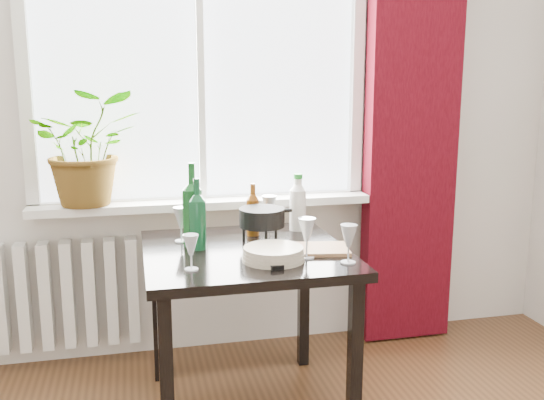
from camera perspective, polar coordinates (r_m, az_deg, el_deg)
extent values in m
cube|color=white|center=(3.13, -6.85, 14.01)|extent=(1.72, 0.08, 1.62)
cube|color=white|center=(3.12, -6.37, -0.28)|extent=(1.72, 0.20, 0.04)
cube|color=#37050C|center=(3.35, 13.10, 8.42)|extent=(0.50, 0.12, 2.56)
cube|color=silver|center=(3.27, -19.55, -8.42)|extent=(0.80, 0.10, 0.55)
cube|color=black|center=(2.58, -2.51, -5.08)|extent=(0.85, 0.85, 0.04)
cube|color=black|center=(2.35, -9.87, -16.78)|extent=(0.05, 0.05, 0.70)
cube|color=black|center=(3.01, -10.72, -10.29)|extent=(0.05, 0.05, 0.70)
cube|color=black|center=(2.48, 7.80, -15.05)|extent=(0.05, 0.05, 0.70)
cube|color=black|center=(3.12, 2.98, -9.32)|extent=(0.05, 0.05, 0.70)
imported|color=#40721E|center=(3.06, -16.95, 4.72)|extent=(0.54, 0.48, 0.56)
cylinder|color=beige|center=(2.41, 0.13, -5.09)|extent=(0.32, 0.32, 0.05)
cube|color=black|center=(2.37, -0.23, -5.88)|extent=(0.08, 0.17, 0.02)
cube|color=#9B6D46|center=(2.55, 3.85, -4.65)|extent=(0.32, 0.24, 0.02)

